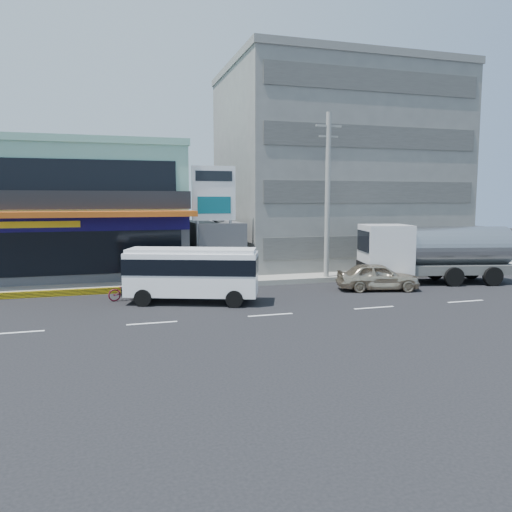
% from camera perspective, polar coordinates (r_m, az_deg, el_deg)
% --- Properties ---
extents(ground, '(120.00, 120.00, 0.00)m').
position_cam_1_polar(ground, '(21.56, 1.66, -6.75)').
color(ground, black).
rests_on(ground, ground).
extents(sidewalk, '(70.00, 5.00, 0.30)m').
position_cam_1_polar(sidewalk, '(31.98, 4.83, -2.14)').
color(sidewalk, gray).
rests_on(sidewalk, ground).
extents(shop_building, '(12.40, 11.70, 8.00)m').
position_cam_1_polar(shop_building, '(33.90, -19.07, 4.55)').
color(shop_building, '#434448').
rests_on(shop_building, ground).
extents(concrete_building, '(16.00, 12.00, 14.00)m').
position_cam_1_polar(concrete_building, '(38.72, 8.89, 9.47)').
color(concrete_building, gray).
rests_on(concrete_building, ground).
extents(gap_structure, '(3.00, 6.00, 3.50)m').
position_cam_1_polar(gap_structure, '(32.75, -4.94, 0.88)').
color(gap_structure, '#434448').
rests_on(gap_structure, ground).
extents(satellite_dish, '(1.50, 1.50, 0.15)m').
position_cam_1_polar(satellite_dish, '(31.64, -4.60, 4.00)').
color(satellite_dish, slate).
rests_on(satellite_dish, gap_structure).
extents(billboard, '(2.60, 0.18, 6.90)m').
position_cam_1_polar(billboard, '(29.75, -4.84, 6.45)').
color(billboard, gray).
rests_on(billboard, ground).
extents(utility_pole_near, '(1.60, 0.30, 10.00)m').
position_cam_1_polar(utility_pole_near, '(30.09, 8.18, 6.83)').
color(utility_pole_near, '#999993').
rests_on(utility_pole_near, ground).
extents(minibus, '(6.55, 4.05, 2.62)m').
position_cam_1_polar(minibus, '(23.98, -7.32, -1.66)').
color(minibus, white).
rests_on(minibus, ground).
extents(sedan, '(4.71, 2.78, 1.50)m').
position_cam_1_polar(sedan, '(28.01, 13.74, -2.29)').
color(sedan, '#C5B396').
rests_on(sedan, ground).
extents(tanker_truck, '(9.12, 4.40, 3.46)m').
position_cam_1_polar(tanker_truck, '(31.18, 19.25, 0.46)').
color(tanker_truck, silver).
rests_on(tanker_truck, ground).
extents(motorcycle_rider, '(1.89, 1.04, 2.30)m').
position_cam_1_polar(motorcycle_rider, '(25.33, -14.60, -3.21)').
color(motorcycle_rider, '#5B0D1D').
rests_on(motorcycle_rider, ground).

